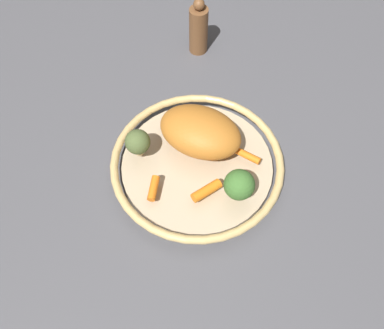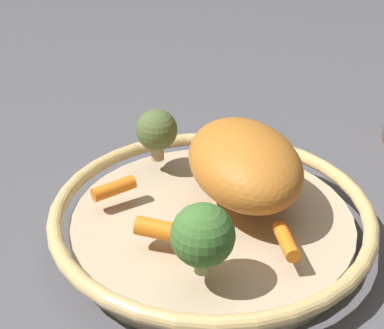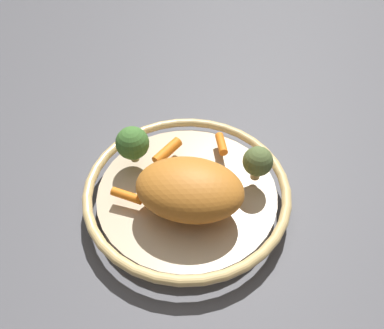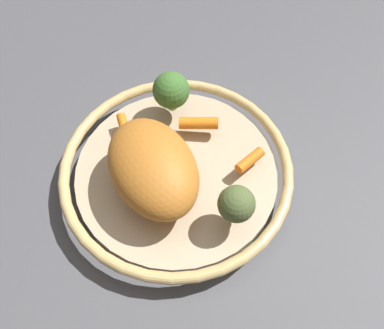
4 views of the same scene
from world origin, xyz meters
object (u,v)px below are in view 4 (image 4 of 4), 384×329
roast_chicken_piece (153,167)px  broccoli_floret_edge (236,204)px  broccoli_floret_small (171,91)px  baby_carrot_left (124,129)px  baby_carrot_near_rim (199,123)px  serving_bowl (177,172)px  baby_carrot_right (250,160)px

roast_chicken_piece → broccoli_floret_edge: (-0.06, 0.11, 0.00)m
broccoli_floret_small → baby_carrot_left: bearing=1.3°
baby_carrot_near_rim → baby_carrot_left: 0.12m
baby_carrot_left → serving_bowl: bearing=110.6°
baby_carrot_left → broccoli_floret_small: 0.09m
baby_carrot_right → broccoli_floret_edge: broccoli_floret_edge is taller
roast_chicken_piece → baby_carrot_left: bearing=-92.7°
baby_carrot_near_rim → baby_carrot_right: size_ratio=1.25×
roast_chicken_piece → baby_carrot_left: roast_chicken_piece is taller
baby_carrot_right → serving_bowl: bearing=-31.6°
baby_carrot_near_rim → broccoli_floret_small: broccoli_floret_small is taller
serving_bowl → baby_carrot_near_rim: baby_carrot_near_rim is taller
serving_bowl → broccoli_floret_edge: 0.13m
serving_bowl → baby_carrot_near_rim: bearing=-149.0°
serving_bowl → broccoli_floret_small: 0.13m
roast_chicken_piece → baby_carrot_left: 0.11m
roast_chicken_piece → baby_carrot_near_rim: bearing=-156.2°
serving_bowl → baby_carrot_near_rim: 0.08m
broccoli_floret_edge → roast_chicken_piece: bearing=-59.8°
baby_carrot_near_rim → baby_carrot_left: baby_carrot_near_rim is taller
roast_chicken_piece → baby_carrot_right: size_ratio=3.43×
serving_bowl → baby_carrot_right: baby_carrot_right is taller
serving_bowl → roast_chicken_piece: roast_chicken_piece is taller
baby_carrot_near_rim → broccoli_floret_edge: bearing=74.0°
broccoli_floret_small → broccoli_floret_edge: size_ratio=1.07×
baby_carrot_left → broccoli_floret_small: bearing=-178.7°
baby_carrot_right → broccoli_floret_small: (0.04, -0.15, 0.03)m
baby_carrot_near_rim → baby_carrot_right: bearing=105.1°
baby_carrot_near_rim → baby_carrot_left: (0.10, -0.05, -0.00)m
baby_carrot_right → broccoli_floret_small: size_ratio=0.71×
serving_bowl → baby_carrot_left: size_ratio=6.70×
roast_chicken_piece → serving_bowl: bearing=-170.0°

